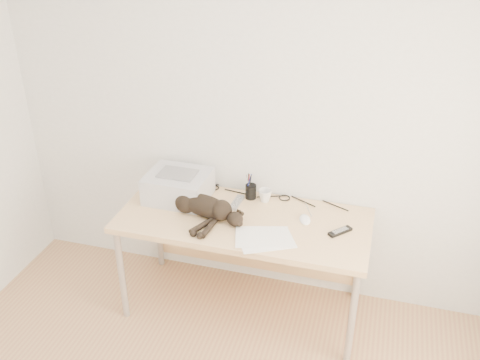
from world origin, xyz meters
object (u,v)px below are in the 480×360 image
(desk, at_px, (247,228))
(cat, at_px, (202,207))
(mug, at_px, (265,196))
(mouse, at_px, (305,218))
(printer, at_px, (178,186))
(pen_cup, at_px, (251,191))

(desk, relative_size, cat, 2.47)
(mug, height_order, mouse, mug)
(mouse, bearing_deg, mug, 133.36)
(desk, xyz_separation_m, mouse, (0.38, -0.01, 0.15))
(printer, height_order, cat, printer)
(printer, xyz_separation_m, cat, (0.23, -0.17, -0.03))
(pen_cup, height_order, mouse, pen_cup)
(mouse, bearing_deg, desk, 160.58)
(printer, bearing_deg, pen_cup, 15.88)
(printer, relative_size, mouse, 3.42)
(cat, distance_m, mouse, 0.66)
(mug, xyz_separation_m, mouse, (0.30, -0.16, -0.02))
(mug, bearing_deg, cat, -140.32)
(desk, bearing_deg, mouse, -1.00)
(printer, xyz_separation_m, mouse, (0.87, -0.04, -0.07))
(cat, xyz_separation_m, mouse, (0.64, 0.12, -0.05))
(mug, bearing_deg, pen_cup, 171.91)
(desk, relative_size, printer, 3.91)
(mouse, bearing_deg, cat, 172.44)
(desk, relative_size, pen_cup, 8.54)
(cat, bearing_deg, printer, 157.78)
(desk, bearing_deg, cat, -153.69)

